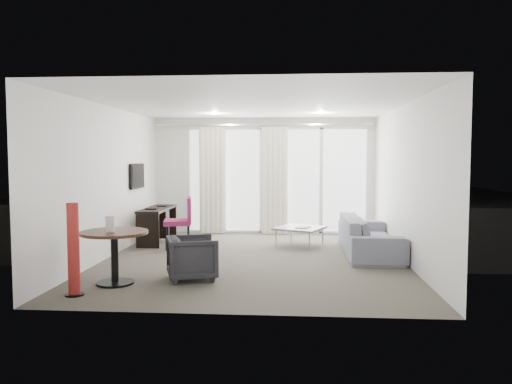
# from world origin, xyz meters

# --- Properties ---
(floor) EXTENTS (5.00, 6.00, 0.00)m
(floor) POSITION_xyz_m (0.00, 0.00, 0.00)
(floor) COLOR #4B473D
(floor) RESTS_ON ground
(ceiling) EXTENTS (5.00, 6.00, 0.00)m
(ceiling) POSITION_xyz_m (0.00, 0.00, 2.60)
(ceiling) COLOR white
(ceiling) RESTS_ON ground
(wall_left) EXTENTS (0.00, 6.00, 2.60)m
(wall_left) POSITION_xyz_m (-2.50, 0.00, 1.30)
(wall_left) COLOR silver
(wall_left) RESTS_ON ground
(wall_right) EXTENTS (0.00, 6.00, 2.60)m
(wall_right) POSITION_xyz_m (2.50, 0.00, 1.30)
(wall_right) COLOR silver
(wall_right) RESTS_ON ground
(wall_front) EXTENTS (5.00, 0.00, 2.60)m
(wall_front) POSITION_xyz_m (0.00, -3.00, 1.30)
(wall_front) COLOR silver
(wall_front) RESTS_ON ground
(window_panel) EXTENTS (4.00, 0.02, 2.38)m
(window_panel) POSITION_xyz_m (0.30, 2.98, 1.20)
(window_panel) COLOR white
(window_panel) RESTS_ON ground
(window_frame) EXTENTS (4.10, 0.06, 2.44)m
(window_frame) POSITION_xyz_m (0.30, 2.97, 1.20)
(window_frame) COLOR white
(window_frame) RESTS_ON ground
(curtain_left) EXTENTS (0.60, 0.20, 2.38)m
(curtain_left) POSITION_xyz_m (-1.15, 2.82, 1.20)
(curtain_left) COLOR silver
(curtain_left) RESTS_ON ground
(curtain_right) EXTENTS (0.60, 0.20, 2.38)m
(curtain_right) POSITION_xyz_m (0.25, 2.82, 1.20)
(curtain_right) COLOR silver
(curtain_right) RESTS_ON ground
(curtain_track) EXTENTS (4.80, 0.04, 0.04)m
(curtain_track) POSITION_xyz_m (0.00, 2.82, 2.45)
(curtain_track) COLOR #B2B2B7
(curtain_track) RESTS_ON ceiling
(downlight_a) EXTENTS (0.12, 0.12, 0.02)m
(downlight_a) POSITION_xyz_m (-0.90, 1.60, 2.59)
(downlight_a) COLOR #FFE0B2
(downlight_a) RESTS_ON ceiling
(downlight_b) EXTENTS (0.12, 0.12, 0.02)m
(downlight_b) POSITION_xyz_m (1.20, 1.60, 2.59)
(downlight_b) COLOR #FFE0B2
(downlight_b) RESTS_ON ceiling
(desk) EXTENTS (0.46, 1.49, 0.70)m
(desk) POSITION_xyz_m (-2.09, 1.57, 0.35)
(desk) COLOR black
(desk) RESTS_ON floor
(tv) EXTENTS (0.05, 0.80, 0.50)m
(tv) POSITION_xyz_m (-2.46, 1.45, 1.35)
(tv) COLOR black
(tv) RESTS_ON wall_left
(desk_chair) EXTENTS (0.62, 0.59, 0.98)m
(desk_chair) POSITION_xyz_m (-1.51, 0.87, 0.49)
(desk_chair) COLOR #8E1F51
(desk_chair) RESTS_ON floor
(round_table) EXTENTS (1.16, 1.16, 0.73)m
(round_table) POSITION_xyz_m (-1.75, -1.79, 0.36)
(round_table) COLOR #351B11
(round_table) RESTS_ON floor
(menu_card) EXTENTS (0.12, 0.03, 0.21)m
(menu_card) POSITION_xyz_m (-1.77, -1.89, 0.72)
(menu_card) COLOR white
(menu_card) RESTS_ON round_table
(red_lamp) EXTENTS (0.31, 0.31, 1.16)m
(red_lamp) POSITION_xyz_m (-2.06, -2.39, 0.58)
(red_lamp) COLOR maroon
(red_lamp) RESTS_ON floor
(tub_armchair) EXTENTS (0.85, 0.84, 0.62)m
(tub_armchair) POSITION_xyz_m (-0.75, -1.46, 0.31)
(tub_armchair) COLOR #242328
(tub_armchair) RESTS_ON floor
(coffee_table) EXTENTS (1.10, 1.10, 0.37)m
(coffee_table) POSITION_xyz_m (0.80, 1.29, 0.19)
(coffee_table) COLOR gray
(coffee_table) RESTS_ON floor
(remote) EXTENTS (0.10, 0.16, 0.02)m
(remote) POSITION_xyz_m (0.94, 1.20, 0.36)
(remote) COLOR black
(remote) RESTS_ON coffee_table
(magazine) EXTENTS (0.29, 0.32, 0.02)m
(magazine) POSITION_xyz_m (0.87, 1.20, 0.36)
(magazine) COLOR gray
(magazine) RESTS_ON coffee_table
(sofa) EXTENTS (0.90, 2.30, 0.67)m
(sofa) POSITION_xyz_m (2.03, 0.60, 0.34)
(sofa) COLOR slate
(sofa) RESTS_ON floor
(terrace_slab) EXTENTS (5.60, 3.00, 0.12)m
(terrace_slab) POSITION_xyz_m (0.30, 4.50, -0.06)
(terrace_slab) COLOR #4D4D50
(terrace_slab) RESTS_ON ground
(rattan_chair_a) EXTENTS (0.62, 0.62, 0.91)m
(rattan_chair_a) POSITION_xyz_m (1.25, 4.68, 0.46)
(rattan_chair_a) COLOR brown
(rattan_chair_a) RESTS_ON terrace_slab
(rattan_chair_b) EXTENTS (0.71, 0.71, 0.81)m
(rattan_chair_b) POSITION_xyz_m (2.34, 4.81, 0.40)
(rattan_chair_b) COLOR brown
(rattan_chair_b) RESTS_ON terrace_slab
(rattan_table) EXTENTS (0.71, 0.71, 0.54)m
(rattan_table) POSITION_xyz_m (1.57, 4.32, 0.27)
(rattan_table) COLOR brown
(rattan_table) RESTS_ON terrace_slab
(balustrade) EXTENTS (5.50, 0.06, 1.05)m
(balustrade) POSITION_xyz_m (0.30, 5.95, 0.50)
(balustrade) COLOR #B2B2B7
(balustrade) RESTS_ON terrace_slab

